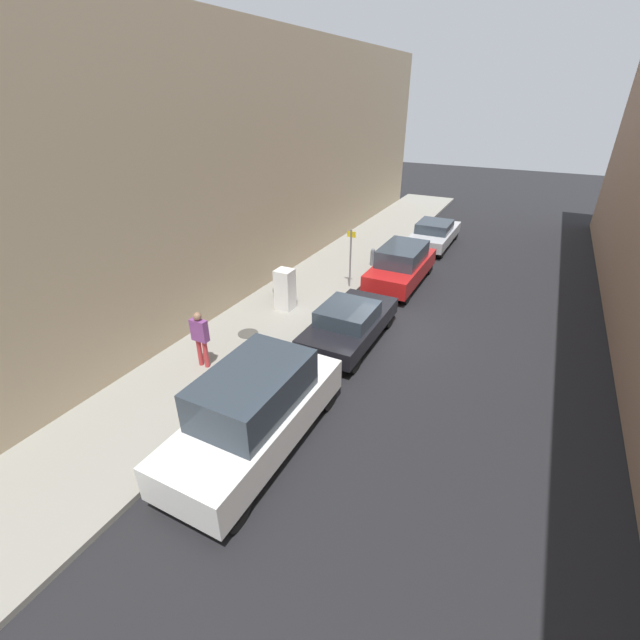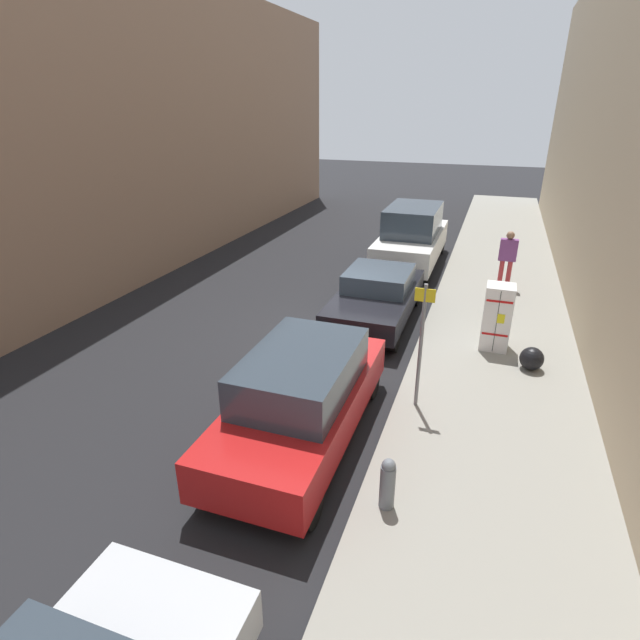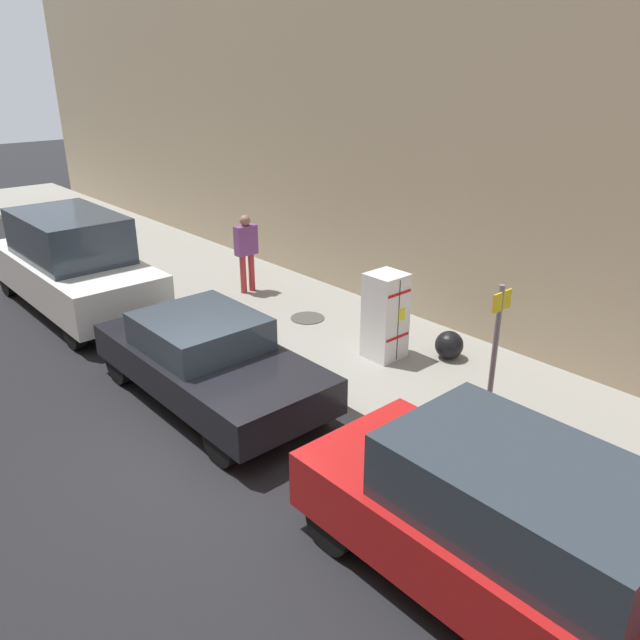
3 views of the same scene
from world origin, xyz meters
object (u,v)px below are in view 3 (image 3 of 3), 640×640
Objects in this scene: pedestrian_walking_far at (246,247)px; parked_van_white at (73,263)px; parked_sedan_dark at (208,358)px; parked_suv_red at (519,535)px; trash_bag at (449,345)px; street_sign_post at (493,366)px; discarded_refrigerator at (385,316)px.

pedestrian_walking_far is 0.35× the size of parked_van_white.
parked_sedan_dark is 0.92× the size of parked_suv_red.
parked_van_white is (3.87, -7.14, 0.66)m from trash_bag.
street_sign_post is at bearing 113.46° from parked_sedan_dark.
parked_van_white is at bearing -90.00° from parked_suv_red.
discarded_refrigerator is at bearing -123.74° from parked_suv_red.
street_sign_post is 4.85× the size of trash_bag.
parked_suv_red is (3.23, 9.02, -0.31)m from pedestrian_walking_far.
discarded_refrigerator is 0.64× the size of street_sign_post.
parked_van_white is 1.10× the size of parked_suv_red.
street_sign_post is 2.41m from parked_suv_red.
pedestrian_walking_far reaches higher than discarded_refrigerator.
street_sign_post is 0.48× the size of parked_van_white.
parked_sedan_dark is (3.87, -1.79, 0.33)m from trash_bag.
pedestrian_walking_far reaches higher than parked_sedan_dark.
trash_bag is 0.12× the size of parked_sedan_dark.
discarded_refrigerator is 7.02m from parked_van_white.
trash_bag is at bearing 118.43° from parked_van_white.
pedestrian_walking_far is (-1.49, -7.48, -0.33)m from street_sign_post.
discarded_refrigerator is 0.36× the size of parked_sedan_dark.
discarded_refrigerator is at bearing 162.54° from parked_sedan_dark.
parked_suv_red is at bearing 41.59° from street_sign_post.
pedestrian_walking_far is (0.63, -5.26, 0.80)m from trash_bag.
parked_van_white reaches higher than discarded_refrigerator.
trash_bag is at bearing 134.35° from discarded_refrigerator.
street_sign_post reaches higher than parked_suv_red.
street_sign_post reaches higher than parked_sedan_dark.
street_sign_post reaches higher than trash_bag.
trash_bag is 8.14m from parked_van_white.
street_sign_post is 9.52m from parked_van_white.
parked_van_white is 5.36m from parked_sedan_dark.
parked_suv_red is at bearing 61.08° from pedestrian_walking_far.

